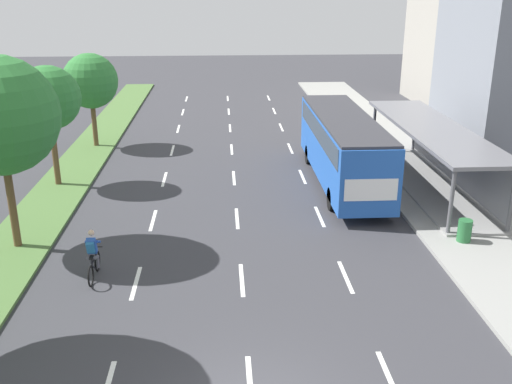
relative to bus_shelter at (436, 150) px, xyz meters
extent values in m
cube|color=#4C7038|center=(-17.83, 4.80, -1.81)|extent=(2.60, 52.00, 0.12)
cube|color=gray|center=(-0.28, 4.80, -1.79)|extent=(4.50, 52.00, 0.15)
cube|color=white|center=(-13.03, -8.77, -1.86)|extent=(0.14, 2.28, 0.01)
cube|color=white|center=(-13.03, -3.38, -1.86)|extent=(0.14, 2.28, 0.01)
cube|color=white|center=(-13.03, 2.02, -1.86)|extent=(0.14, 2.28, 0.01)
cube|color=white|center=(-13.03, 7.41, -1.86)|extent=(0.14, 2.28, 0.01)
cube|color=white|center=(-13.03, 12.80, -1.86)|extent=(0.14, 2.28, 0.01)
cube|color=white|center=(-13.03, 18.19, -1.86)|extent=(0.14, 2.28, 0.01)
cube|color=white|center=(-13.03, 23.59, -1.86)|extent=(0.14, 2.28, 0.01)
cube|color=white|center=(-9.53, -14.16, -1.86)|extent=(0.14, 2.28, 0.01)
cube|color=white|center=(-9.53, -8.77, -1.86)|extent=(0.14, 2.28, 0.01)
cube|color=white|center=(-9.53, -3.38, -1.86)|extent=(0.14, 2.28, 0.01)
cube|color=white|center=(-9.53, 2.02, -1.86)|extent=(0.14, 2.28, 0.01)
cube|color=white|center=(-9.53, 7.41, -1.86)|extent=(0.14, 2.28, 0.01)
cube|color=white|center=(-9.53, 12.80, -1.86)|extent=(0.14, 2.28, 0.01)
cube|color=white|center=(-9.53, 18.19, -1.86)|extent=(0.14, 2.28, 0.01)
cube|color=white|center=(-9.53, 23.59, -1.86)|extent=(0.14, 2.28, 0.01)
cube|color=white|center=(-6.03, -14.16, -1.86)|extent=(0.14, 2.28, 0.01)
cube|color=white|center=(-6.03, -8.77, -1.86)|extent=(0.14, 2.28, 0.01)
cube|color=white|center=(-6.03, -3.38, -1.86)|extent=(0.14, 2.28, 0.01)
cube|color=white|center=(-6.03, 2.02, -1.86)|extent=(0.14, 2.28, 0.01)
cube|color=white|center=(-6.03, 7.41, -1.86)|extent=(0.14, 2.28, 0.01)
cube|color=white|center=(-6.03, 12.80, -1.86)|extent=(0.14, 2.28, 0.01)
cube|color=white|center=(-6.03, 18.19, -1.86)|extent=(0.14, 2.28, 0.01)
cube|color=white|center=(-6.03, 23.59, -1.86)|extent=(0.14, 2.28, 0.01)
cube|color=gray|center=(-0.28, 0.00, -1.67)|extent=(2.60, 12.25, 0.10)
cylinder|color=#56565B|center=(-1.46, -5.88, -0.32)|extent=(0.16, 0.16, 2.60)
cylinder|color=#56565B|center=(-1.46, 5.88, -0.32)|extent=(0.16, 0.16, 2.60)
cylinder|color=#56565B|center=(0.90, -5.88, -0.32)|extent=(0.16, 0.16, 2.60)
cylinder|color=#56565B|center=(0.90, 5.88, -0.32)|extent=(0.16, 0.16, 2.60)
cube|color=gray|center=(0.96, 0.00, -0.32)|extent=(0.10, 11.64, 2.34)
cube|color=slate|center=(-0.28, 0.00, 1.06)|extent=(2.90, 12.65, 0.16)
cube|color=#2356B2|center=(-4.28, 0.85, -0.02)|extent=(2.50, 11.20, 2.80)
cube|color=#2D3D4C|center=(-4.28, 0.85, 0.83)|extent=(2.54, 10.30, 0.90)
cube|color=#333338|center=(-4.28, 0.85, 1.44)|extent=(2.45, 10.98, 0.12)
cube|color=#2D3D4C|center=(-4.28, 6.47, 0.33)|extent=(2.25, 0.06, 1.54)
cube|color=white|center=(-4.28, -4.77, -0.22)|extent=(2.12, 0.04, 0.90)
cylinder|color=black|center=(-5.38, 4.33, -1.37)|extent=(0.30, 1.00, 1.00)
cylinder|color=black|center=(-3.18, 4.33, -1.37)|extent=(0.30, 1.00, 1.00)
cylinder|color=black|center=(-5.38, -2.62, -1.37)|extent=(0.30, 1.00, 1.00)
cylinder|color=black|center=(-3.18, -2.62, -1.37)|extent=(0.30, 1.00, 1.00)
torus|color=black|center=(-14.44, -7.79, -1.51)|extent=(0.06, 0.72, 0.72)
torus|color=black|center=(-14.44, -8.89, -1.51)|extent=(0.06, 0.72, 0.72)
cylinder|color=black|center=(-14.44, -8.34, -1.23)|extent=(0.05, 0.94, 0.05)
cylinder|color=black|center=(-14.44, -8.44, -1.41)|extent=(0.05, 0.57, 0.42)
cylinder|color=black|center=(-14.44, -8.54, -1.21)|extent=(0.04, 0.04, 0.40)
cube|color=black|center=(-14.44, -8.54, -1.01)|extent=(0.12, 0.24, 0.06)
cylinder|color=black|center=(-14.44, -7.84, -0.96)|extent=(0.46, 0.04, 0.04)
cube|color=#234CA8|center=(-14.44, -8.36, -0.68)|extent=(0.30, 0.36, 0.59)
cube|color=#23669E|center=(-14.44, -8.52, -0.66)|extent=(0.26, 0.26, 0.42)
sphere|color=beige|center=(-14.44, -8.24, -0.26)|extent=(0.20, 0.20, 0.20)
cylinder|color=#4C4C56|center=(-14.56, -8.39, -1.08)|extent=(0.12, 0.42, 0.25)
cylinder|color=#4C4C56|center=(-14.56, -8.22, -1.34)|extent=(0.10, 0.17, 0.41)
cylinder|color=#4C4C56|center=(-14.32, -8.39, -1.08)|extent=(0.12, 0.42, 0.25)
cylinder|color=#4C4C56|center=(-14.32, -8.22, -1.34)|extent=(0.10, 0.17, 0.41)
cylinder|color=#234CA8|center=(-14.61, -8.14, -0.63)|extent=(0.09, 0.47, 0.28)
cylinder|color=#234CA8|center=(-14.27, -8.14, -0.63)|extent=(0.09, 0.47, 0.28)
cylinder|color=brown|center=(-17.76, -5.80, -0.07)|extent=(0.28, 0.28, 3.34)
cylinder|color=brown|center=(-18.07, 1.30, -0.21)|extent=(0.28, 0.28, 3.08)
sphere|color=#2D7533|center=(-18.07, 1.30, 2.45)|extent=(2.98, 2.98, 2.98)
cylinder|color=brown|center=(-17.63, 8.41, -0.42)|extent=(0.28, 0.28, 2.65)
sphere|color=#2D7533|center=(-17.63, 8.41, 2.10)|extent=(3.18, 3.18, 3.18)
cylinder|color=#286B38|center=(-1.08, -6.49, -1.29)|extent=(0.52, 0.52, 0.85)
camera|label=1|loc=(-10.10, -26.12, 7.48)|focal=41.08mm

